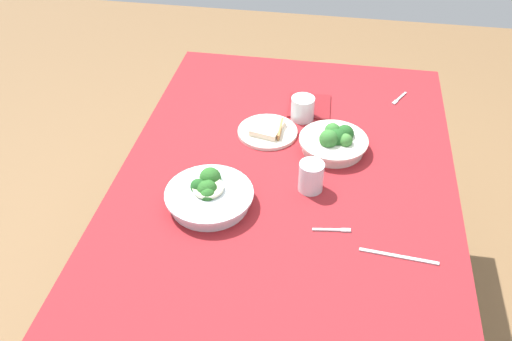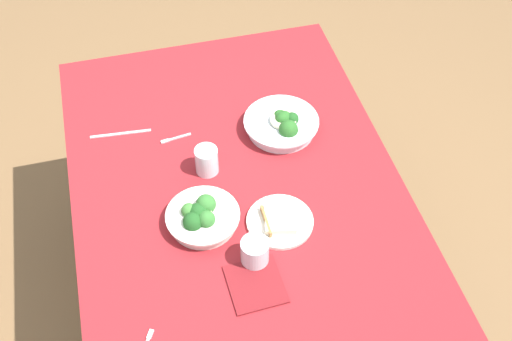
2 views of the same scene
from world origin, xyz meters
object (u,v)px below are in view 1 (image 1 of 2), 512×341
(bread_side_plate, at_px, (268,131))
(table_knife_left, at_px, (399,256))
(water_glass_center, at_px, (303,108))
(broccoli_bowl_far, at_px, (209,195))
(napkin_folded_upper, at_px, (309,106))
(fork_by_far_bowl, at_px, (399,99))
(fork_by_near_bowl, at_px, (334,230))
(water_glass_side, at_px, (311,177))
(broccoli_bowl_near, at_px, (334,141))

(bread_side_plate, distance_m, table_knife_left, 0.66)
(water_glass_center, bearing_deg, broccoli_bowl_far, 155.58)
(broccoli_bowl_far, bearing_deg, napkin_folded_upper, -22.90)
(fork_by_far_bowl, bearing_deg, napkin_folded_upper, -43.40)
(fork_by_near_bowl, bearing_deg, fork_by_far_bowl, 66.83)
(broccoli_bowl_far, distance_m, fork_by_near_bowl, 0.37)
(bread_side_plate, relative_size, table_knife_left, 0.99)
(water_glass_side, height_order, table_knife_left, water_glass_side)
(water_glass_center, xyz_separation_m, water_glass_side, (-0.38, -0.06, 0.01))
(broccoli_bowl_near, bearing_deg, fork_by_near_bowl, -176.59)
(fork_by_near_bowl, distance_m, napkin_folded_upper, 0.64)
(broccoli_bowl_far, xyz_separation_m, table_knife_left, (-0.12, -0.55, -0.03))
(table_knife_left, relative_size, napkin_folded_upper, 1.27)
(broccoli_bowl_near, bearing_deg, napkin_folded_upper, 22.59)
(broccoli_bowl_far, bearing_deg, table_knife_left, -102.66)
(broccoli_bowl_near, bearing_deg, bread_side_plate, 76.29)
(table_knife_left, bearing_deg, broccoli_bowl_far, -7.94)
(water_glass_side, relative_size, table_knife_left, 0.46)
(bread_side_plate, relative_size, water_glass_side, 2.17)
(broccoli_bowl_near, xyz_separation_m, napkin_folded_upper, (0.25, 0.10, -0.03))
(fork_by_far_bowl, bearing_deg, broccoli_bowl_near, -3.50)
(water_glass_side, height_order, fork_by_far_bowl, water_glass_side)
(bread_side_plate, bearing_deg, broccoli_bowl_near, -103.71)
(fork_by_far_bowl, height_order, fork_by_near_bowl, same)
(fork_by_far_bowl, bearing_deg, fork_by_near_bowl, 13.26)
(napkin_folded_upper, bearing_deg, fork_by_near_bowl, -168.60)
(water_glass_center, height_order, fork_by_near_bowl, water_glass_center)
(water_glass_side, bearing_deg, fork_by_far_bowl, -26.49)
(bread_side_plate, bearing_deg, fork_by_near_bowl, -149.79)
(bread_side_plate, distance_m, fork_by_near_bowl, 0.50)
(broccoli_bowl_near, bearing_deg, fork_by_far_bowl, -32.07)
(water_glass_side, xyz_separation_m, fork_by_far_bowl, (0.57, -0.28, -0.05))
(water_glass_side, xyz_separation_m, fork_by_near_bowl, (-0.17, -0.08, -0.05))
(broccoli_bowl_near, bearing_deg, water_glass_side, 164.35)
(fork_by_far_bowl, xyz_separation_m, napkin_folded_upper, (-0.11, 0.33, 0.00))
(broccoli_bowl_near, xyz_separation_m, fork_by_far_bowl, (0.36, -0.22, -0.03))
(water_glass_side, bearing_deg, table_knife_left, -132.61)
(water_glass_center, bearing_deg, napkin_folded_upper, -13.05)
(bread_side_plate, xyz_separation_m, table_knife_left, (-0.50, -0.43, -0.01))
(broccoli_bowl_near, distance_m, water_glass_side, 0.22)
(fork_by_far_bowl, height_order, napkin_folded_upper, napkin_folded_upper)
(table_knife_left, bearing_deg, napkin_folded_upper, -61.77)
(napkin_folded_upper, bearing_deg, fork_by_far_bowl, -71.97)
(broccoli_bowl_far, height_order, fork_by_near_bowl, broccoli_bowl_far)
(broccoli_bowl_far, xyz_separation_m, broccoli_bowl_near, (0.32, -0.35, 0.00))
(broccoli_bowl_far, distance_m, water_glass_center, 0.54)
(table_knife_left, bearing_deg, water_glass_center, -57.65)
(broccoli_bowl_far, height_order, bread_side_plate, broccoli_bowl_far)
(bread_side_plate, height_order, table_knife_left, bread_side_plate)
(water_glass_center, distance_m, napkin_folded_upper, 0.09)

